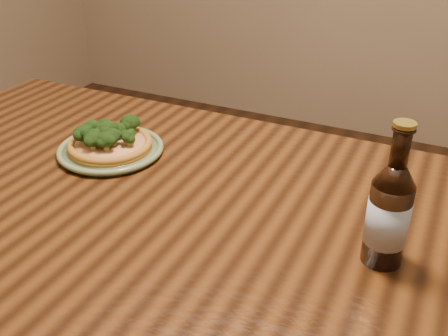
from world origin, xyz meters
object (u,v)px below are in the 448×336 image
at_px(table, 177,239).
at_px(plate, 111,150).
at_px(pizza, 109,141).
at_px(beer_bottle, 389,213).

bearing_deg(table, plate, 154.15).
xyz_separation_m(plate, pizza, (-0.00, -0.00, 0.02)).
bearing_deg(table, pizza, 154.54).
distance_m(plate, beer_bottle, 0.67).
relative_size(table, plate, 6.40).
bearing_deg(pizza, table, -25.46).
height_order(table, pizza, pizza).
xyz_separation_m(plate, beer_bottle, (0.66, -0.13, 0.09)).
height_order(plate, pizza, pizza).
xyz_separation_m(table, pizza, (-0.25, 0.12, 0.13)).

